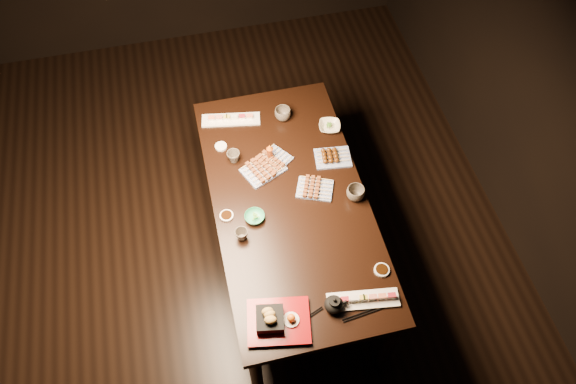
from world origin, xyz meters
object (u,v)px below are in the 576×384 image
object	(u,v)px
teacup_near_left	(242,235)
sushi_platter_near	(363,299)
yakitori_plate_right	(315,187)
teacup_far_left	(234,157)
yakitori_plate_center	(263,167)
edamame_bowl_green	(255,217)
dining_table	(290,233)
condiment_bottle	(270,152)
tempura_tray	(278,318)
edamame_bowl_cream	(330,126)
teacup_far_right	(283,114)
teapot	(334,304)
teacup_mid_right	(355,193)
sushi_platter_far	(231,118)
yakitori_plate_left	(272,160)

from	to	relation	value
teacup_near_left	sushi_platter_near	bearing A→B (deg)	-43.35
yakitori_plate_right	teacup_far_left	size ratio (longest dim) A/B	2.60
yakitori_plate_right	yakitori_plate_center	bearing A→B (deg)	164.22
sushi_platter_near	yakitori_plate_right	world-z (taller)	yakitori_plate_right
edamame_bowl_green	teacup_far_left	bearing A→B (deg)	95.33
dining_table	condiment_bottle	size ratio (longest dim) A/B	13.68
teacup_near_left	tempura_tray	bearing A→B (deg)	-80.38
teacup_far_left	tempura_tray	bearing A→B (deg)	-88.01
edamame_bowl_green	teacup_far_left	size ratio (longest dim) A/B	1.45
edamame_bowl_cream	teacup_far_right	bearing A→B (deg)	150.95
yakitori_plate_center	yakitori_plate_right	distance (m)	0.34
yakitori_plate_right	edamame_bowl_green	size ratio (longest dim) A/B	1.80
teacup_far_right	edamame_bowl_cream	bearing A→B (deg)	-29.05
edamame_bowl_cream	teacup_far_right	xyz separation A→B (m)	(-0.27, 0.15, 0.02)
dining_table	yakitori_plate_right	world-z (taller)	yakitori_plate_right
edamame_bowl_cream	tempura_tray	xyz separation A→B (m)	(-0.61, -1.21, 0.04)
sushi_platter_near	teacup_far_right	xyz separation A→B (m)	(-0.12, 1.34, 0.02)
yakitori_plate_center	teapot	world-z (taller)	teapot
edamame_bowl_cream	teapot	size ratio (longest dim) A/B	1.15
teacup_mid_right	condiment_bottle	bearing A→B (deg)	137.06
sushi_platter_far	teapot	world-z (taller)	teapot
sushi_platter_far	condiment_bottle	xyz separation A→B (m)	(0.18, -0.37, 0.04)
teapot	yakitori_plate_left	bearing A→B (deg)	100.65
teacup_far_left	teacup_far_right	distance (m)	0.46
yakitori_plate_right	edamame_bowl_green	world-z (taller)	yakitori_plate_right
teacup_far_left	teapot	distance (m)	1.12
sushi_platter_near	teacup_near_left	xyz separation A→B (m)	(-0.55, 0.52, 0.01)
sushi_platter_near	yakitori_plate_center	world-z (taller)	yakitori_plate_center
teacup_mid_right	condiment_bottle	xyz separation A→B (m)	(-0.43, 0.40, 0.02)
sushi_platter_near	teacup_mid_right	size ratio (longest dim) A/B	3.53
sushi_platter_far	teacup_far_right	distance (m)	0.34
edamame_bowl_green	teacup_mid_right	xyz separation A→B (m)	(0.61, 0.01, 0.02)
sushi_platter_far	sushi_platter_near	bearing A→B (deg)	117.84
dining_table	yakitori_plate_left	size ratio (longest dim) A/B	7.82
sushi_platter_near	edamame_bowl_green	xyz separation A→B (m)	(-0.45, 0.63, -0.00)
teacup_mid_right	edamame_bowl_cream	bearing A→B (deg)	90.13
teacup_mid_right	teacup_far_left	size ratio (longest dim) A/B	1.33
sushi_platter_near	teapot	size ratio (longest dim) A/B	3.18
teacup_far_left	edamame_bowl_cream	bearing A→B (deg)	10.47
teapot	condiment_bottle	bearing A→B (deg)	100.53
dining_table	tempura_tray	world-z (taller)	tempura_tray
sushi_platter_far	edamame_bowl_cream	bearing A→B (deg)	170.56
sushi_platter_near	condiment_bottle	size ratio (longest dim) A/B	2.88
yakitori_plate_right	teacup_near_left	xyz separation A→B (m)	(-0.48, -0.23, 0.01)
tempura_tray	teacup_far_right	size ratio (longest dim) A/B	3.04
teapot	teacup_far_right	bearing A→B (deg)	92.65
edamame_bowl_green	edamame_bowl_cream	size ratio (longest dim) A/B	0.85
teacup_far_right	yakitori_plate_left	bearing A→B (deg)	-113.45
tempura_tray	teacup_far_left	bearing A→B (deg)	102.06
yakitori_plate_left	sushi_platter_far	bearing A→B (deg)	78.08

